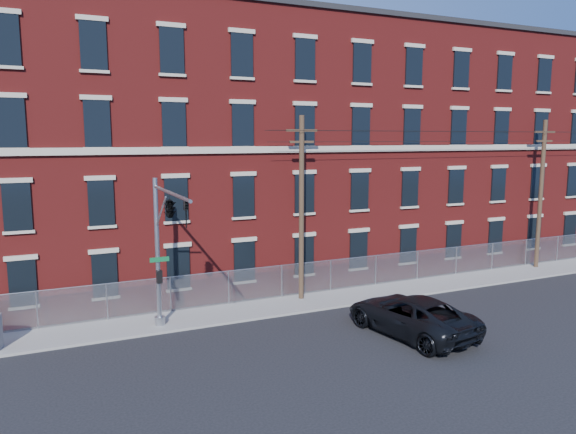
# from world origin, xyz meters

# --- Properties ---
(ground) EXTENTS (140.00, 140.00, 0.00)m
(ground) POSITION_xyz_m (0.00, 0.00, 0.00)
(ground) COLOR black
(ground) RESTS_ON ground
(sidewalk) EXTENTS (65.00, 3.00, 0.12)m
(sidewalk) POSITION_xyz_m (12.00, 5.00, 0.06)
(sidewalk) COLOR gray
(sidewalk) RESTS_ON ground
(mill_building) EXTENTS (55.30, 14.32, 16.30)m
(mill_building) POSITION_xyz_m (12.00, 13.93, 8.15)
(mill_building) COLOR maroon
(mill_building) RESTS_ON ground
(chain_link_fence) EXTENTS (59.06, 0.06, 1.85)m
(chain_link_fence) POSITION_xyz_m (12.00, 6.30, 1.06)
(chain_link_fence) COLOR #A5A8AD
(chain_link_fence) RESTS_ON ground
(traffic_signal_mast) EXTENTS (0.90, 6.75, 7.00)m
(traffic_signal_mast) POSITION_xyz_m (-6.00, 2.18, 5.39)
(traffic_signal_mast) COLOR #9EA0A5
(traffic_signal_mast) RESTS_ON ground
(utility_pole_near) EXTENTS (1.80, 0.28, 10.00)m
(utility_pole_near) POSITION_xyz_m (2.00, 5.60, 5.34)
(utility_pole_near) COLOR #423121
(utility_pole_near) RESTS_ON ground
(utility_pole_mid) EXTENTS (1.80, 0.28, 10.00)m
(utility_pole_mid) POSITION_xyz_m (20.00, 5.60, 5.34)
(utility_pole_mid) COLOR #423121
(utility_pole_mid) RESTS_ON ground
(overhead_wires) EXTENTS (40.00, 0.62, 0.62)m
(overhead_wires) POSITION_xyz_m (20.00, 5.60, 9.12)
(overhead_wires) COLOR black
(overhead_wires) RESTS_ON ground
(pickup_truck) EXTENTS (3.94, 6.87, 1.80)m
(pickup_truck) POSITION_xyz_m (4.31, -1.16, 0.90)
(pickup_truck) COLOR black
(pickup_truck) RESTS_ON ground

